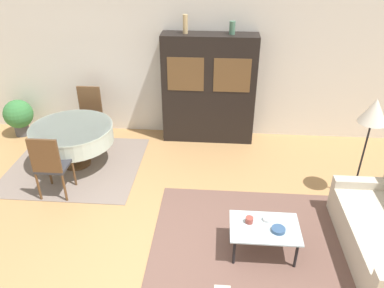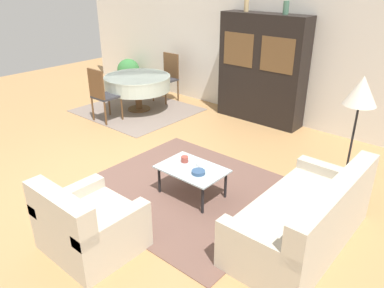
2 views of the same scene
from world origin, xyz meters
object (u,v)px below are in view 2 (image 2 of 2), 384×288
at_px(display_cabinet, 262,69).
at_px(cup, 185,159).
at_px(coffee_table, 192,171).
at_px(couch, 305,219).
at_px(bowl, 198,172).
at_px(potted_plant, 129,71).
at_px(vase_short, 286,8).
at_px(dining_chair_near, 102,92).
at_px(dining_table, 138,83).
at_px(dining_chair_far, 168,75).
at_px(floor_lamp, 361,96).
at_px(bowl_small, 201,164).
at_px(vase_tall, 247,2).
at_px(armchair, 88,225).

distance_m(display_cabinet, cup, 3.06).
bearing_deg(coffee_table, couch, 2.20).
bearing_deg(couch, bowl, 94.88).
bearing_deg(potted_plant, vase_short, 2.27).
height_order(dining_chair_near, potted_plant, dining_chair_near).
xyz_separation_m(couch, potted_plant, (-6.11, 2.79, 0.12)).
relative_size(dining_table, dining_chair_far, 1.31).
height_order(floor_lamp, vase_short, vase_short).
relative_size(coffee_table, dining_chair_far, 0.82).
relative_size(dining_chair_near, bowl_small, 8.84).
distance_m(coffee_table, dining_chair_far, 4.14).
relative_size(dining_chair_near, potted_plant, 1.43).
distance_m(display_cabinet, dining_table, 2.58).
xyz_separation_m(coffee_table, bowl, (0.16, -0.06, 0.06)).
relative_size(bowl_small, vase_tall, 0.37).
xyz_separation_m(bowl_small, vase_tall, (-1.30, 2.88, 1.78)).
height_order(coffee_table, cup, cup).
relative_size(display_cabinet, vase_short, 9.22).
relative_size(bowl, vase_tall, 0.53).
relative_size(coffee_table, vase_tall, 2.71).
height_order(vase_tall, potted_plant, vase_tall).
bearing_deg(dining_table, vase_short, 23.92).
distance_m(couch, bowl, 1.40).
distance_m(floor_lamp, vase_short, 2.71).
distance_m(dining_chair_near, bowl, 3.39).
relative_size(dining_chair_far, vase_short, 4.76).
height_order(dining_chair_far, vase_tall, vase_tall).
relative_size(dining_chair_near, vase_tall, 3.31).
bearing_deg(vase_tall, cup, -70.07).
distance_m(armchair, bowl_small, 1.66).
relative_size(couch, vase_short, 8.41).
relative_size(display_cabinet, vase_tall, 6.41).
bearing_deg(bowl, dining_table, 149.65).
xyz_separation_m(couch, coffee_table, (-1.54, -0.06, 0.06)).
height_order(bowl, potted_plant, potted_plant).
bearing_deg(cup, armchair, -87.95).
xyz_separation_m(dining_table, dining_chair_near, (0.00, -0.92, 0.00)).
bearing_deg(couch, coffee_table, 92.20).
relative_size(coffee_table, dining_table, 0.63).
relative_size(coffee_table, dining_chair_near, 0.82).
xyz_separation_m(dining_chair_far, cup, (2.90, -2.69, -0.15)).
bearing_deg(dining_chair_near, coffee_table, -16.63).
xyz_separation_m(armchair, floor_lamp, (1.65, 2.83, 1.08)).
relative_size(dining_chair_far, bowl_small, 8.84).
xyz_separation_m(armchair, vase_tall, (-1.12, 4.53, 1.90)).
xyz_separation_m(dining_chair_near, dining_chair_far, (0.00, 1.83, 0.00)).
distance_m(cup, potted_plant, 5.18).
xyz_separation_m(dining_chair_far, bowl, (3.24, -2.82, -0.17)).
height_order(armchair, bowl_small, armchair).
distance_m(armchair, cup, 1.60).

